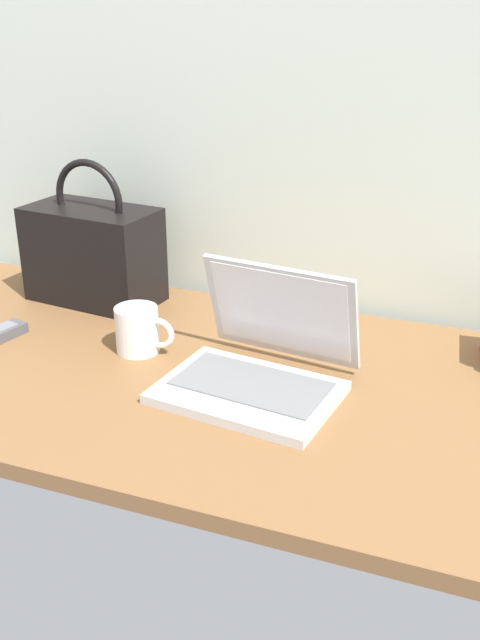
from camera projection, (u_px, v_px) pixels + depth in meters
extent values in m
cube|color=brown|center=(222.00, 382.00, 1.37)|extent=(1.60, 0.76, 0.03)
cube|color=silver|center=(247.00, 392.00, 1.29)|extent=(0.33, 0.26, 0.02)
cube|color=slate|center=(251.00, 384.00, 1.29)|extent=(0.29, 0.17, 0.00)
cube|color=silver|center=(282.00, 311.00, 1.35)|extent=(0.31, 0.10, 0.19)
cube|color=white|center=(280.00, 311.00, 1.35)|extent=(0.27, 0.08, 0.17)
cylinder|color=white|center=(137.00, 330.00, 1.44)|extent=(0.09, 0.09, 0.09)
torus|color=white|center=(159.00, 333.00, 1.42)|extent=(0.06, 0.01, 0.06)
cylinder|color=brown|center=(136.00, 311.00, 1.42)|extent=(0.08, 0.08, 0.00)
cube|color=black|center=(94.00, 255.00, 1.67)|extent=(0.32, 0.19, 0.22)
torus|color=black|center=(89.00, 199.00, 1.62)|extent=(0.18, 0.04, 0.18)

